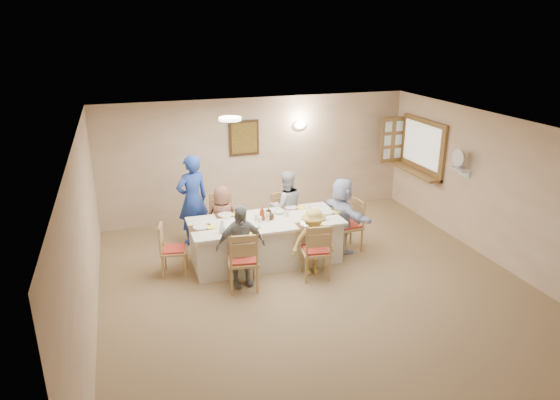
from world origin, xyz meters
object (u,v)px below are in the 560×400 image
object	(u,v)px
chair_right_end	(348,225)
diner_front_left	(241,246)
chair_front_left	(243,259)
desk_fan	(460,161)
chair_left_end	(174,249)
diner_back_right	(286,207)
chair_back_left	(221,222)
chair_back_right	(284,217)
diner_back_left	(223,218)
condiment_ketchup	(262,213)
dining_table	(266,241)
diner_right_end	(342,215)
caregiver	(193,200)
serving_hatch	(423,147)
diner_front_right	(313,242)
chair_front_right	(316,249)

from	to	relation	value
chair_right_end	diner_front_left	world-z (taller)	diner_front_left
chair_front_left	chair_right_end	distance (m)	2.29
desk_fan	chair_left_end	bearing A→B (deg)	177.31
chair_front_left	diner_back_right	distance (m)	1.92
chair_back_left	chair_back_right	distance (m)	1.20
desk_fan	diner_back_left	bearing A→B (deg)	167.60
diner_back_right	chair_right_end	bearing A→B (deg)	147.63
diner_front_left	condiment_ketchup	size ratio (longest dim) A/B	5.36
dining_table	chair_back_right	distance (m)	1.00
diner_back_right	diner_right_end	bearing A→B (deg)	143.56
chair_back_right	diner_front_left	size ratio (longest dim) A/B	0.67
desk_fan	chair_left_end	distance (m)	5.27
diner_front_left	desk_fan	bearing A→B (deg)	4.21
diner_back_left	diner_back_right	distance (m)	1.20
chair_back_left	caregiver	distance (m)	0.67
serving_hatch	desk_fan	world-z (taller)	serving_hatch
serving_hatch	desk_fan	distance (m)	1.36
diner_front_left	caregiver	distance (m)	1.89
diner_front_right	chair_front_right	bearing A→B (deg)	-88.32
dining_table	diner_back_left	distance (m)	0.93
diner_right_end	condiment_ketchup	size ratio (longest dim) A/B	5.52
serving_hatch	chair_back_right	bearing A→B (deg)	-174.33
diner_front_left	diner_back_left	bearing A→B (deg)	88.24
diner_right_end	caregiver	xyz separation A→B (m)	(-2.47, 1.15, 0.17)
chair_right_end	diner_front_left	distance (m)	2.26
desk_fan	diner_front_right	world-z (taller)	desk_fan
chair_front_right	diner_front_right	xyz separation A→B (m)	(0.00, 0.12, 0.08)
chair_left_end	diner_front_left	distance (m)	1.19
diner_right_end	diner_front_left	bearing A→B (deg)	97.79
chair_back_right	diner_front_left	xyz separation A→B (m)	(-1.20, -1.48, 0.22)
chair_front_right	diner_front_left	world-z (taller)	diner_front_left
diner_back_left	condiment_ketchup	world-z (taller)	diner_back_left
caregiver	dining_table	bearing A→B (deg)	113.37
desk_fan	chair_left_end	size ratio (longest dim) A/B	0.34
diner_back_left	chair_front_right	bearing A→B (deg)	140.46
chair_front_left	diner_back_right	bearing A→B (deg)	-121.36
chair_left_end	chair_right_end	world-z (taller)	chair_right_end
diner_back_left	condiment_ketchup	distance (m)	0.90
desk_fan	chair_back_left	size ratio (longest dim) A/B	0.30
desk_fan	chair_back_right	distance (m)	3.36
chair_back_right	diner_front_right	distance (m)	1.49
chair_back_right	diner_back_right	bearing A→B (deg)	-100.77
chair_front_left	chair_front_right	distance (m)	1.20
chair_back_left	chair_front_left	distance (m)	1.60
diner_front_left	condiment_ketchup	world-z (taller)	diner_front_left
desk_fan	chair_front_right	bearing A→B (deg)	-169.44
serving_hatch	diner_back_right	bearing A→B (deg)	-172.15
chair_back_left	condiment_ketchup	distance (m)	1.03
desk_fan	diner_right_end	world-z (taller)	desk_fan
desk_fan	chair_right_end	distance (m)	2.33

